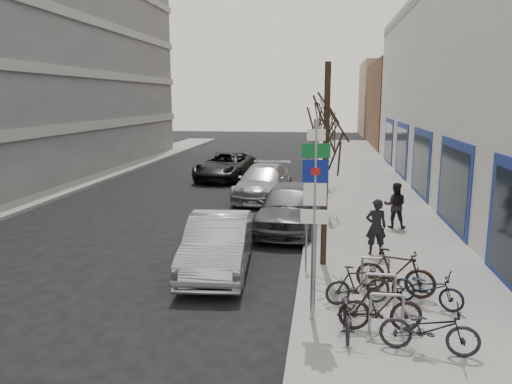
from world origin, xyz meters
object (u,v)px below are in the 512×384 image
(meter_mid, at_px, (312,199))
(bike_far_curb, at_px, (430,325))
(tree_far, at_px, (326,108))
(bike_near_left, at_px, (347,309))
(tree_near, at_px, (327,117))
(parked_car_back, at_px, (263,182))
(pedestrian_far, at_px, (395,205))
(parked_car_mid, at_px, (290,207))
(bike_far_inner, at_px, (395,272))
(bike_rack, at_px, (380,288))
(lane_car, at_px, (225,166))
(pedestrian_near, at_px, (376,227))
(tree_mid, at_px, (326,111))
(parked_car_front, at_px, (218,244))
(bike_near_right, at_px, (381,307))
(bike_mid_curb, at_px, (427,285))
(meter_front, at_px, (306,241))
(highway_sign_pole, at_px, (315,209))
(bike_mid_inner, at_px, (358,284))
(meter_back, at_px, (315,177))

(meter_mid, bearing_deg, bike_far_curb, -76.41)
(tree_far, height_order, bike_near_left, tree_far)
(tree_near, xyz_separation_m, meter_mid, (-0.45, 5.00, -3.19))
(tree_far, relative_size, parked_car_back, 1.04)
(pedestrian_far, bearing_deg, parked_car_mid, 10.81)
(bike_far_inner, relative_size, pedestrian_far, 1.13)
(bike_far_curb, bearing_deg, bike_rack, 30.10)
(bike_far_curb, bearing_deg, lane_car, 29.74)
(tree_far, relative_size, parked_car_mid, 1.11)
(bike_far_curb, height_order, parked_car_mid, parked_car_mid)
(lane_car, bearing_deg, pedestrian_near, -56.98)
(tree_mid, distance_m, parked_car_front, 8.27)
(tree_near, relative_size, bike_near_right, 3.39)
(bike_rack, xyz_separation_m, meter_mid, (-1.65, 7.90, 0.26))
(meter_mid, xyz_separation_m, bike_far_inner, (2.08, -6.96, -0.21))
(bike_near_left, bearing_deg, bike_far_curb, -23.29)
(parked_car_front, bearing_deg, bike_far_inner, -22.85)
(bike_mid_curb, relative_size, pedestrian_near, 0.96)
(bike_mid_curb, relative_size, pedestrian_far, 0.97)
(tree_far, height_order, parked_car_mid, tree_far)
(pedestrian_near, bearing_deg, meter_mid, -69.13)
(tree_far, height_order, meter_front, tree_far)
(highway_sign_pole, xyz_separation_m, meter_mid, (-0.25, 8.51, -1.54))
(tree_far, height_order, pedestrian_near, tree_far)
(bike_near_right, xyz_separation_m, bike_far_inner, (0.52, 1.89, 0.06))
(bike_near_right, bearing_deg, tree_near, 12.28)
(bike_near_left, relative_size, pedestrian_far, 0.95)
(bike_mid_curb, relative_size, parked_car_front, 0.34)
(meter_front, relative_size, bike_near_left, 0.83)
(bike_near_left, relative_size, bike_far_curb, 0.89)
(highway_sign_pole, xyz_separation_m, tree_mid, (0.20, 10.01, 1.65))
(parked_car_mid, height_order, pedestrian_far, pedestrian_far)
(bike_near_left, xyz_separation_m, parked_car_front, (-3.27, 3.49, 0.13))
(tree_mid, bearing_deg, pedestrian_near, -74.72)
(bike_mid_curb, height_order, bike_mid_inner, bike_mid_curb)
(bike_near_right, relative_size, bike_far_inner, 0.89)
(parked_car_front, relative_size, parked_car_mid, 0.92)
(tree_far, bearing_deg, parked_car_mid, -97.58)
(tree_mid, bearing_deg, bike_mid_inner, -85.24)
(bike_rack, xyz_separation_m, tree_far, (-1.20, 15.90, 3.44))
(bike_rack, height_order, parked_car_back, parked_car_back)
(tree_near, xyz_separation_m, parked_car_back, (-2.80, 9.48, -3.33))
(highway_sign_pole, relative_size, meter_back, 3.31)
(bike_rack, distance_m, pedestrian_near, 4.00)
(meter_front, bearing_deg, lane_car, 108.80)
(bike_near_left, bearing_deg, bike_mid_inner, 77.48)
(tree_mid, height_order, bike_mid_curb, tree_mid)
(meter_front, xyz_separation_m, bike_mid_inner, (1.21, -2.12, -0.32))
(tree_far, distance_m, meter_back, 4.08)
(parked_car_front, height_order, parked_car_back, parked_car_back)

